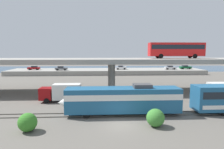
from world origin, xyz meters
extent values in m
plane|color=#605B54|center=(0.00, 0.00, 0.00)|extent=(260.00, 260.00, 0.00)
cube|color=#59544C|center=(0.00, 3.24, 0.06)|extent=(110.00, 0.12, 0.12)
cube|color=#59544C|center=(0.00, 4.76, 0.06)|extent=(110.00, 0.12, 0.12)
cube|color=#1E5984|center=(0.71, 4.00, 2.08)|extent=(15.30, 3.00, 3.20)
cube|color=white|center=(0.71, 4.00, 2.66)|extent=(15.30, 3.04, 0.77)
cone|color=white|center=(-6.94, 4.00, 1.76)|extent=(2.09, 2.85, 2.85)
cube|color=black|center=(-5.37, 4.00, 2.98)|extent=(2.09, 2.70, 1.02)
cube|color=#3F3F42|center=(3.32, 4.00, 3.93)|extent=(2.40, 1.80, 0.50)
cylinder|color=black|center=(-4.07, 2.65, 0.48)|extent=(0.96, 0.18, 0.96)
cylinder|color=black|center=(-4.07, 5.35, 0.48)|extent=(0.96, 0.18, 0.96)
cylinder|color=black|center=(5.49, 2.65, 0.48)|extent=(0.96, 0.18, 0.96)
cylinder|color=black|center=(5.49, 5.35, 0.48)|extent=(0.96, 0.18, 0.96)
cylinder|color=black|center=(14.22, 5.35, 0.46)|extent=(0.92, 0.18, 0.92)
cube|color=gray|center=(0.00, 20.00, 6.56)|extent=(96.00, 10.65, 0.94)
cylinder|color=gray|center=(0.00, 20.00, 3.04)|extent=(1.50, 1.50, 6.09)
cube|color=red|center=(14.23, 21.10, 8.98)|extent=(12.00, 2.55, 2.90)
cube|color=black|center=(14.23, 21.10, 9.50)|extent=(11.52, 2.59, 0.93)
cube|color=black|center=(8.28, 21.10, 9.33)|extent=(0.08, 2.30, 1.74)
cylinder|color=black|center=(10.51, 19.89, 7.53)|extent=(1.00, 0.26, 1.00)
cylinder|color=black|center=(10.51, 22.32, 7.53)|extent=(1.00, 0.26, 1.00)
cylinder|color=black|center=(17.95, 19.89, 7.53)|extent=(1.00, 0.26, 1.00)
cylinder|color=black|center=(17.95, 22.32, 7.53)|extent=(1.00, 0.26, 1.00)
cube|color=silver|center=(19.16, 11.60, 1.74)|extent=(4.60, 2.30, 2.60)
cylinder|color=black|center=(18.15, 12.69, 0.44)|extent=(0.88, 0.28, 0.88)
cylinder|color=black|center=(18.15, 10.51, 0.44)|extent=(0.88, 0.28, 0.88)
cube|color=maroon|center=(-11.55, 11.60, 1.44)|extent=(2.00, 2.30, 2.00)
cube|color=silver|center=(-8.05, 11.60, 1.74)|extent=(4.60, 2.30, 2.60)
cylinder|color=black|center=(-11.25, 10.51, 0.44)|extent=(0.88, 0.28, 0.88)
cylinder|color=black|center=(-11.25, 12.69, 0.44)|extent=(0.88, 0.28, 0.88)
cylinder|color=black|center=(-7.04, 10.51, 0.44)|extent=(0.88, 0.28, 0.88)
cylinder|color=black|center=(-7.04, 12.69, 0.44)|extent=(0.88, 0.28, 0.88)
cube|color=gray|center=(0.00, 55.00, 0.83)|extent=(73.15, 13.40, 1.66)
cube|color=silver|center=(5.40, 54.04, 2.33)|extent=(4.09, 1.79, 0.70)
cube|color=#1E232B|center=(5.19, 54.04, 2.92)|extent=(1.80, 1.58, 0.48)
cylinder|color=black|center=(6.67, 54.89, 1.98)|extent=(0.64, 0.20, 0.64)
cylinder|color=black|center=(6.67, 53.19, 1.98)|extent=(0.64, 0.20, 0.64)
cylinder|color=black|center=(4.13, 54.89, 1.98)|extent=(0.64, 0.20, 0.64)
cylinder|color=black|center=(4.13, 53.19, 1.98)|extent=(0.64, 0.20, 0.64)
cube|color=#515459|center=(-16.76, 51.70, 2.33)|extent=(4.39, 1.79, 0.70)
cube|color=#1E232B|center=(-16.98, 51.70, 2.92)|extent=(1.93, 1.57, 0.48)
cylinder|color=black|center=(-15.40, 52.55, 1.98)|extent=(0.64, 0.20, 0.64)
cylinder|color=black|center=(-15.40, 50.86, 1.98)|extent=(0.64, 0.20, 0.64)
cylinder|color=black|center=(-18.12, 52.55, 1.98)|extent=(0.64, 0.20, 0.64)
cylinder|color=black|center=(-18.12, 50.86, 1.98)|extent=(0.64, 0.20, 0.64)
cube|color=#0C4C26|center=(30.70, 54.30, 2.33)|extent=(4.36, 1.89, 0.70)
cube|color=#1E232B|center=(30.48, 54.30, 2.92)|extent=(1.92, 1.66, 0.48)
cylinder|color=black|center=(32.05, 55.19, 1.98)|extent=(0.64, 0.20, 0.64)
cylinder|color=black|center=(32.05, 53.40, 1.98)|extent=(0.64, 0.20, 0.64)
cylinder|color=black|center=(29.35, 55.19, 1.98)|extent=(0.64, 0.20, 0.64)
cylinder|color=black|center=(29.35, 53.40, 1.98)|extent=(0.64, 0.20, 0.64)
cube|color=maroon|center=(-27.36, 53.94, 2.33)|extent=(4.31, 1.77, 0.70)
cube|color=#1E232B|center=(-27.14, 53.94, 2.92)|extent=(1.90, 1.56, 0.48)
cylinder|color=black|center=(-28.70, 53.10, 1.98)|extent=(0.64, 0.20, 0.64)
cylinder|color=black|center=(-28.70, 54.78, 1.98)|extent=(0.64, 0.20, 0.64)
cylinder|color=black|center=(-26.02, 53.10, 1.98)|extent=(0.64, 0.20, 0.64)
cylinder|color=black|center=(-26.02, 54.78, 1.98)|extent=(0.64, 0.20, 0.64)
cube|color=#B7B7BC|center=(24.25, 53.02, 2.33)|extent=(4.20, 1.77, 0.70)
cube|color=#1E232B|center=(24.04, 53.02, 2.92)|extent=(1.85, 1.56, 0.48)
cylinder|color=black|center=(25.55, 53.86, 1.98)|extent=(0.64, 0.20, 0.64)
cylinder|color=black|center=(25.55, 52.18, 1.98)|extent=(0.64, 0.20, 0.64)
cylinder|color=black|center=(22.95, 53.86, 1.98)|extent=(0.64, 0.20, 0.64)
cylinder|color=black|center=(22.95, 52.18, 1.98)|extent=(0.64, 0.20, 0.64)
cube|color=navy|center=(0.00, 78.00, 0.00)|extent=(140.00, 36.00, 0.01)
sphere|color=#357D26|center=(-10.10, -1.29, 1.01)|extent=(2.02, 2.02, 2.02)
sphere|color=#3B8031|center=(3.93, -0.61, 1.03)|extent=(2.07, 2.07, 2.07)
camera|label=1|loc=(-2.21, -22.50, 8.54)|focal=32.32mm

